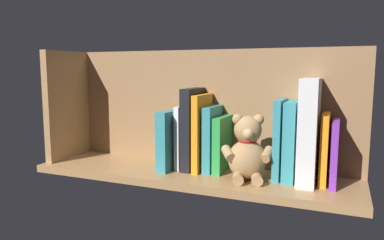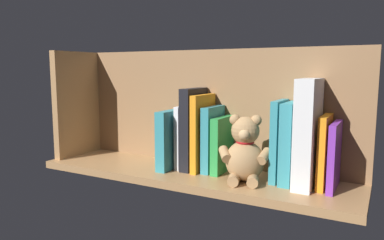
# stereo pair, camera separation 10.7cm
# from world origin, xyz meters

# --- Properties ---
(ground_plane) EXTENTS (0.96, 0.26, 0.02)m
(ground_plane) POSITION_xyz_m (0.00, 0.00, -0.01)
(ground_plane) COLOR #A87A4C
(shelf_back_panel) EXTENTS (0.96, 0.02, 0.36)m
(shelf_back_panel) POSITION_xyz_m (0.00, -0.11, 0.18)
(shelf_back_panel) COLOR #926843
(shelf_back_panel) RESTS_ON ground_plane
(shelf_side_divider) EXTENTS (0.02, 0.20, 0.36)m
(shelf_side_divider) POSITION_xyz_m (0.46, 0.00, 0.18)
(shelf_side_divider) COLOR #A87A4C
(shelf_side_divider) RESTS_ON ground_plane
(book_0) EXTENTS (0.02, 0.14, 0.17)m
(book_0) POSITION_xyz_m (-0.39, -0.03, 0.08)
(book_0) COLOR purple
(book_0) RESTS_ON ground_plane
(book_1) EXTENTS (0.02, 0.12, 0.18)m
(book_1) POSITION_xyz_m (-0.37, -0.03, 0.09)
(book_1) COLOR orange
(book_1) RESTS_ON ground_plane
(dictionary_thick_white) EXTENTS (0.05, 0.15, 0.28)m
(dictionary_thick_white) POSITION_xyz_m (-0.33, -0.02, 0.14)
(dictionary_thick_white) COLOR silver
(dictionary_thick_white) RESTS_ON ground_plane
(book_2) EXTENTS (0.03, 0.13, 0.21)m
(book_2) POSITION_xyz_m (-0.28, -0.03, 0.11)
(book_2) COLOR teal
(book_2) RESTS_ON ground_plane
(book_3) EXTENTS (0.02, 0.12, 0.22)m
(book_3) POSITION_xyz_m (-0.25, -0.04, 0.11)
(book_3) COLOR teal
(book_3) RESTS_ON ground_plane
(teddy_bear) EXTENTS (0.14, 0.13, 0.18)m
(teddy_bear) POSITION_xyz_m (-0.17, 0.02, 0.08)
(teddy_bear) COLOR tan
(teddy_bear) RESTS_ON ground_plane
(book_4) EXTENTS (0.02, 0.12, 0.16)m
(book_4) POSITION_xyz_m (-0.08, -0.03, 0.08)
(book_4) COLOR green
(book_4) RESTS_ON ground_plane
(book_5) EXTENTS (0.02, 0.12, 0.19)m
(book_5) POSITION_xyz_m (-0.05, -0.04, 0.10)
(book_5) COLOR teal
(book_5) RESTS_ON ground_plane
(book_6) EXTENTS (0.02, 0.13, 0.23)m
(book_6) POSITION_xyz_m (-0.02, -0.03, 0.11)
(book_6) COLOR orange
(book_6) RESTS_ON ground_plane
(book_7) EXTENTS (0.03, 0.13, 0.24)m
(book_7) POSITION_xyz_m (0.01, -0.03, 0.12)
(book_7) COLOR black
(book_7) RESTS_ON ground_plane
(book_8) EXTENTS (0.02, 0.12, 0.19)m
(book_8) POSITION_xyz_m (0.04, -0.04, 0.10)
(book_8) COLOR silver
(book_8) RESTS_ON ground_plane
(book_9) EXTENTS (0.03, 0.16, 0.18)m
(book_9) POSITION_xyz_m (0.07, -0.01, 0.09)
(book_9) COLOR teal
(book_9) RESTS_ON ground_plane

